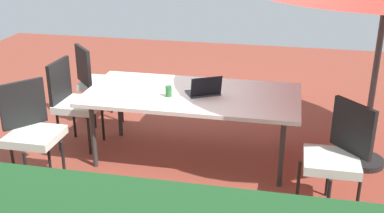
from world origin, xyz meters
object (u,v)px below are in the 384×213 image
at_px(chair_east, 73,99).
at_px(laptop, 204,91).
at_px(cup, 169,91).
at_px(chair_southeast, 96,80).
at_px(dining_table, 192,97).
at_px(chair_northwest, 337,153).
at_px(chair_northeast, 31,128).

bearing_deg(chair_east, laptop, -90.99).
bearing_deg(cup, chair_southeast, -37.45).
bearing_deg(dining_table, laptop, 167.14).
height_order(chair_northwest, chair_northeast, same).
relative_size(chair_northeast, cup, 8.84).
distance_m(chair_northwest, laptop, 1.46).
distance_m(chair_east, chair_southeast, 0.69).
bearing_deg(chair_east, cup, -97.74).
bearing_deg(dining_table, chair_southeast, -28.37).
bearing_deg(chair_east, dining_table, -90.01).
height_order(chair_northeast, laptop, chair_northeast).
bearing_deg(chair_east, chair_southeast, 3.45).
bearing_deg(chair_northwest, cup, -149.97).
xyz_separation_m(chair_northeast, chair_east, (-0.06, -0.80, 0.00)).
height_order(chair_northwest, chair_southeast, same).
relative_size(chair_southeast, laptop, 2.46).
relative_size(chair_northeast, chair_east, 1.00).
xyz_separation_m(dining_table, chair_southeast, (1.36, -0.73, -0.14)).
height_order(chair_northeast, chair_east, same).
distance_m(chair_northwest, chair_southeast, 3.11).
xyz_separation_m(laptop, cup, (0.34, 0.12, 0.01)).
distance_m(chair_east, laptop, 1.49).
height_order(chair_northeast, cup, chair_northeast).
distance_m(chair_northwest, cup, 1.72).
height_order(chair_east, laptop, chair_east).
bearing_deg(chair_east, chair_northeast, 177.82).
bearing_deg(chair_northeast, chair_northwest, -49.42).
bearing_deg(chair_northwest, chair_northeast, -130.11).
xyz_separation_m(chair_southeast, cup, (-1.15, 0.88, 0.25)).
bearing_deg(laptop, cup, -9.64).
xyz_separation_m(chair_northwest, cup, (1.62, -0.54, 0.25)).
height_order(dining_table, chair_east, chair_east).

